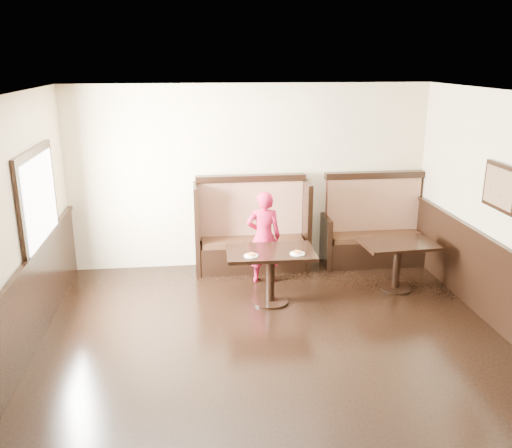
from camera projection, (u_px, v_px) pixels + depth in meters
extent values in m
plane|color=black|center=(289.00, 389.00, 5.39)|extent=(7.00, 7.00, 0.00)
plane|color=beige|center=(250.00, 177.00, 8.30)|extent=(5.50, 0.00, 5.50)
plane|color=white|center=(295.00, 102.00, 4.56)|extent=(7.00, 7.00, 0.00)
cube|color=black|center=(38.00, 199.00, 6.43)|extent=(0.05, 1.50, 1.20)
cube|color=white|center=(40.00, 199.00, 6.43)|extent=(0.01, 1.30, 1.00)
cube|color=black|center=(501.00, 187.00, 6.34)|extent=(0.04, 0.70, 0.55)
cube|color=olive|center=(499.00, 187.00, 6.33)|extent=(0.01, 0.60, 0.45)
cube|color=black|center=(252.00, 256.00, 8.38)|extent=(1.60, 0.50, 0.42)
cube|color=#351E11|center=(252.00, 241.00, 8.31)|extent=(1.54, 0.46, 0.09)
cube|color=#511110|center=(251.00, 210.00, 8.38)|extent=(1.60, 0.12, 0.92)
cube|color=black|center=(251.00, 178.00, 8.23)|extent=(1.68, 0.16, 0.10)
cube|color=black|center=(197.00, 227.00, 8.24)|extent=(0.07, 0.72, 1.36)
cube|color=black|center=(305.00, 223.00, 8.43)|extent=(0.07, 0.72, 1.36)
cube|color=black|center=(374.00, 251.00, 8.61)|extent=(1.50, 0.50, 0.42)
cube|color=#351E11|center=(375.00, 236.00, 8.53)|extent=(1.44, 0.46, 0.09)
cube|color=#511110|center=(372.00, 206.00, 8.60)|extent=(1.50, 0.12, 0.92)
cube|color=black|center=(375.00, 175.00, 8.45)|extent=(1.58, 0.16, 0.10)
cube|color=black|center=(324.00, 240.00, 8.55)|extent=(0.07, 0.72, 0.80)
cube|color=black|center=(420.00, 236.00, 8.73)|extent=(0.07, 0.72, 0.80)
cube|color=black|center=(271.00, 252.00, 7.09)|extent=(1.17, 0.75, 0.05)
cylinder|color=black|center=(270.00, 278.00, 7.20)|extent=(0.12, 0.12, 0.67)
cylinder|color=black|center=(270.00, 301.00, 7.30)|extent=(0.50, 0.50, 0.03)
cube|color=black|center=(398.00, 244.00, 7.52)|extent=(1.04, 0.72, 0.05)
cylinder|color=black|center=(396.00, 267.00, 7.63)|extent=(0.11, 0.11, 0.64)
cylinder|color=black|center=(395.00, 288.00, 7.72)|extent=(0.47, 0.47, 0.03)
imported|color=#A81133|center=(264.00, 237.00, 7.79)|extent=(0.52, 0.36, 1.36)
cylinder|color=white|center=(251.00, 256.00, 6.90)|extent=(0.18, 0.18, 0.01)
cylinder|color=tan|center=(251.00, 255.00, 6.89)|extent=(0.11, 0.11, 0.01)
cylinder|color=#EABA54|center=(251.00, 254.00, 6.89)|extent=(0.10, 0.10, 0.01)
cylinder|color=white|center=(297.00, 253.00, 6.97)|extent=(0.19, 0.19, 0.01)
cylinder|color=tan|center=(297.00, 252.00, 6.97)|extent=(0.12, 0.12, 0.02)
cylinder|color=#EABA54|center=(297.00, 252.00, 6.96)|extent=(0.10, 0.10, 0.01)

